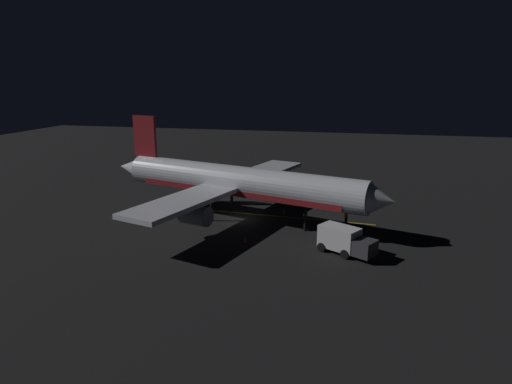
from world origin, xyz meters
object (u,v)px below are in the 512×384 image
object	(u,v)px
airliner	(235,183)
catering_truck	(273,188)
traffic_cone_near_left	(284,211)
baggage_truck	(344,241)
traffic_cone_near_right	(245,240)
ground_crew_worker	(346,217)

from	to	relation	value
airliner	catering_truck	xyz separation A→B (m)	(-11.21, 2.35, -3.22)
airliner	traffic_cone_near_left	world-z (taller)	airliner
baggage_truck	traffic_cone_near_left	xyz separation A→B (m)	(-11.83, -7.96, -1.06)
airliner	traffic_cone_near_right	world-z (taller)	airliner
catering_truck	traffic_cone_near_right	size ratio (longest dim) A/B	10.60
ground_crew_worker	traffic_cone_near_left	bearing A→B (deg)	-109.57
airliner	baggage_truck	world-z (taller)	airliner
airliner	ground_crew_worker	size ratio (longest dim) A/B	21.22
traffic_cone_near_left	traffic_cone_near_right	distance (m)	11.36
baggage_truck	traffic_cone_near_left	size ratio (longest dim) A/B	10.65
traffic_cone_near_right	catering_truck	bearing A→B (deg)	-177.40
ground_crew_worker	traffic_cone_near_left	distance (m)	8.31
ground_crew_worker	traffic_cone_near_right	distance (m)	12.99
airliner	ground_crew_worker	bearing A→B (deg)	92.93
ground_crew_worker	traffic_cone_near_right	world-z (taller)	ground_crew_worker
baggage_truck	catering_truck	distance (m)	22.43
traffic_cone_near_left	catering_truck	bearing A→B (deg)	-159.15
catering_truck	ground_crew_worker	distance (m)	15.07
traffic_cone_near_right	baggage_truck	bearing A→B (deg)	86.21
catering_truck	baggage_truck	bearing A→B (deg)	29.14
baggage_truck	ground_crew_worker	distance (m)	9.06
airliner	catering_truck	distance (m)	11.89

